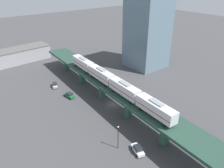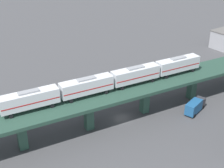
{
  "view_description": "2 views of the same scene",
  "coord_description": "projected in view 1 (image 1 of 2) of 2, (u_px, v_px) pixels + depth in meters",
  "views": [
    {
      "loc": [
        -38.9,
        -49.89,
        39.85
      ],
      "look_at": [
        -1.49,
        -1.76,
        9.08
      ],
      "focal_mm": 35.0,
      "sensor_mm": 36.0,
      "label": 1
    },
    {
      "loc": [
        52.89,
        -34.68,
        41.05
      ],
      "look_at": [
        -1.49,
        -1.76,
        9.08
      ],
      "focal_mm": 50.0,
      "sensor_mm": 36.0,
      "label": 2
    }
  ],
  "objects": [
    {
      "name": "ground_plane",
      "position": [
        112.0,
        105.0,
        74.43
      ],
      "size": [
        400.0,
        400.0,
        0.0
      ],
      "primitive_type": "plane",
      "color": "#424244"
    },
    {
      "name": "elevated_viaduct",
      "position": [
        113.0,
        88.0,
        71.37
      ],
      "size": [
        12.97,
        92.3,
        7.58
      ],
      "color": "#244135",
      "rests_on": "ground"
    },
    {
      "name": "subway_train",
      "position": [
        112.0,
        81.0,
        67.81
      ],
      "size": [
        5.3,
        49.88,
        4.45
      ],
      "color": "silver",
      "rests_on": "elevated_viaduct"
    },
    {
      "name": "street_car_white",
      "position": [
        138.0,
        149.0,
        54.14
      ],
      "size": [
        2.99,
        4.73,
        1.89
      ],
      "color": "silver",
      "rests_on": "ground"
    },
    {
      "name": "street_car_silver",
      "position": [
        55.0,
        85.0,
        85.72
      ],
      "size": [
        3.01,
        4.73,
        1.89
      ],
      "color": "#B7BABF",
      "rests_on": "ground"
    },
    {
      "name": "street_car_green",
      "position": [
        69.0,
        95.0,
        78.45
      ],
      "size": [
        2.41,
        4.6,
        1.89
      ],
      "color": "#1E6638",
      "rests_on": "ground"
    },
    {
      "name": "delivery_truck",
      "position": [
        100.0,
        78.0,
        89.5
      ],
      "size": [
        4.62,
        7.53,
        3.2
      ],
      "color": "#333338",
      "rests_on": "ground"
    },
    {
      "name": "street_lamp",
      "position": [
        118.0,
        135.0,
        54.05
      ],
      "size": [
        0.44,
        0.44,
        6.94
      ],
      "color": "black",
      "rests_on": "ground"
    },
    {
      "name": "warehouse_building",
      "position": [
        21.0,
        55.0,
        110.18
      ],
      "size": [
        29.24,
        12.29,
        6.8
      ],
      "color": "#99999E",
      "rests_on": "ground"
    },
    {
      "name": "office_tower",
      "position": [
        147.0,
        28.0,
        98.18
      ],
      "size": [
        16.0,
        16.0,
        36.0
      ],
      "color": "slate",
      "rests_on": "ground"
    }
  ]
}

